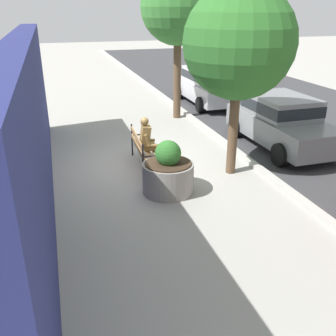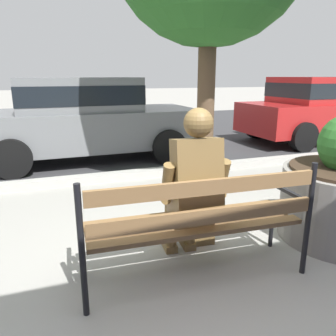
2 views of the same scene
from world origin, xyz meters
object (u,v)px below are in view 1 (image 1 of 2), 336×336
object	(u,v)px
park_bench	(143,147)
parked_car_silver	(207,85)
concrete_planter	(168,173)
bronze_statue_seated	(151,143)
street_tree_near_bench	(178,8)
street_tree_down_street	(239,43)
parked_car_grey	(281,120)

from	to	relation	value
park_bench	parked_car_silver	size ratio (longest dim) A/B	0.44
park_bench	concrete_planter	xyz separation A→B (m)	(1.67, 0.20, -0.08)
bronze_statue_seated	street_tree_near_bench	world-z (taller)	street_tree_near_bench
concrete_planter	street_tree_down_street	bearing A→B (deg)	107.95
street_tree_down_street	parked_car_silver	distance (m)	8.06
street_tree_near_bench	park_bench	bearing A→B (deg)	-28.34
concrete_planter	street_tree_down_street	world-z (taller)	street_tree_down_street
street_tree_down_street	parked_car_silver	bearing A→B (deg)	162.60
park_bench	street_tree_down_street	xyz separation A→B (m)	(1.06, 2.09, 2.69)
parked_car_grey	concrete_planter	bearing A→B (deg)	-64.19
bronze_statue_seated	parked_car_grey	size ratio (longest dim) A/B	0.33
park_bench	parked_car_grey	bearing A→B (deg)	94.68
street_tree_down_street	concrete_planter	bearing A→B (deg)	-72.05
park_bench	street_tree_down_street	world-z (taller)	street_tree_down_street
concrete_planter	street_tree_near_bench	distance (m)	7.41
bronze_statue_seated	street_tree_down_street	xyz separation A→B (m)	(1.02, 1.88, 2.57)
street_tree_near_bench	parked_car_grey	bearing A→B (deg)	25.78
concrete_planter	parked_car_grey	xyz separation A→B (m)	(-2.03, 4.20, 0.37)
bronze_statue_seated	parked_car_grey	xyz separation A→B (m)	(-0.40, 4.18, 0.17)
park_bench	parked_car_grey	world-z (taller)	parked_car_grey
park_bench	bronze_statue_seated	bearing A→B (deg)	80.15
park_bench	street_tree_near_bench	size ratio (longest dim) A/B	0.34
concrete_planter	street_tree_down_street	distance (m)	3.41
street_tree_near_bench	parked_car_silver	xyz separation A→B (m)	(-1.82, 1.98, -3.14)
bronze_statue_seated	parked_car_grey	bearing A→B (deg)	95.42
park_bench	parked_car_silver	bearing A→B (deg)	145.05
parked_car_silver	concrete_planter	bearing A→B (deg)	-27.81
street_tree_down_street	parked_car_silver	xyz separation A→B (m)	(-7.34, 2.30, -2.40)
parked_car_silver	parked_car_grey	size ratio (longest dim) A/B	1.00
park_bench	parked_car_grey	distance (m)	4.42
park_bench	street_tree_near_bench	bearing A→B (deg)	151.66
parked_car_silver	parked_car_grey	bearing A→B (deg)	0.00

